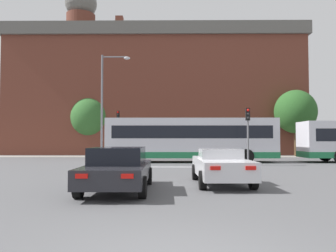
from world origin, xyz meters
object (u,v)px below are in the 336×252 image
Objects in this scene: car_saloon_left at (118,168)px; bus_crossing_lead at (191,139)px; traffic_light_near_right at (248,126)px; pedestrian_waiting at (174,147)px; traffic_light_far_left at (118,126)px; car_roadster_right at (221,166)px; street_lamp_junction at (106,97)px.

bus_crossing_lead is at bearing 76.11° from car_saloon_left.
pedestrian_waiting is (-4.69, 10.41, -1.54)m from traffic_light_near_right.
car_saloon_left is 20.81m from traffic_light_far_left.
car_saloon_left is at bearing -13.42° from bus_crossing_lead.
traffic_light_far_left reaches higher than car_saloon_left.
traffic_light_near_right is (3.09, 8.78, 1.84)m from car_roadster_right.
traffic_light_near_right is (6.69, 10.37, 1.79)m from car_saloon_left.
pedestrian_waiting is at bearing 49.68° from street_lamp_junction.
street_lamp_junction is (0.04, -5.88, 2.03)m from traffic_light_far_left.
bus_crossing_lead is (3.20, 13.42, 0.99)m from car_saloon_left.
car_saloon_left is 2.80× the size of pedestrian_waiting.
street_lamp_junction reaches higher than traffic_light_far_left.
bus_crossing_lead is at bearing 89.95° from pedestrian_waiting.
car_roadster_right is 0.53× the size of street_lamp_junction.
bus_crossing_lead is 7.50m from pedestrian_waiting.
street_lamp_junction is at bearing 157.38° from traffic_light_near_right.
pedestrian_waiting is (-1.60, 19.19, 0.30)m from car_roadster_right.
car_saloon_left is 1.06× the size of traffic_light_far_left.
car_saloon_left is 13.83m from bus_crossing_lead.
traffic_light_far_left is 0.53× the size of street_lamp_junction.
car_saloon_left reaches higher than car_roadster_right.
street_lamp_junction is at bearing -89.58° from traffic_light_far_left.
car_saloon_left is 1.26× the size of traffic_light_near_right.
bus_crossing_lead is 4.70m from traffic_light_near_right.
traffic_light_far_left reaches higher than traffic_light_near_right.
car_saloon_left is at bearing 75.20° from pedestrian_waiting.
bus_crossing_lead is at bearing -46.93° from traffic_light_far_left.
traffic_light_near_right is at bearing 69.50° from car_roadster_right.
bus_crossing_lead is 3.33× the size of traffic_light_near_right.
car_roadster_right is 9.48m from traffic_light_near_right.
car_saloon_left is 3.94m from car_roadster_right.
traffic_light_far_left is (-10.04, 10.04, 0.44)m from traffic_light_near_right.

